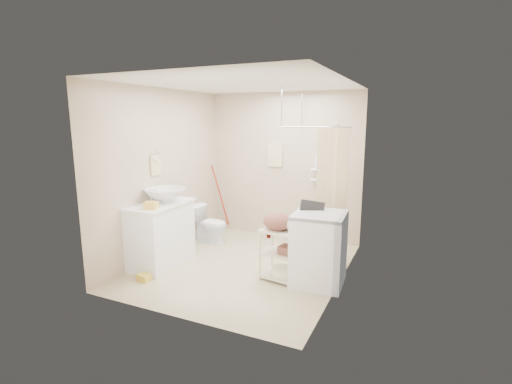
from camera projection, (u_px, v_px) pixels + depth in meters
The scene contains 23 objects.
floor at pixel (244, 266), 5.47m from camera, with size 3.20×3.20×0.00m, color #C2B792.
ceiling at pixel (243, 83), 4.97m from camera, with size 2.80×3.20×0.04m, color silver.
wall_back at pixel (283, 166), 6.65m from camera, with size 2.80×0.04×2.60m, color #C2AF97.
wall_front at pixel (174, 201), 3.79m from camera, with size 2.80×0.04×2.60m, color #C2AF97.
wall_left at pixel (164, 173), 5.79m from camera, with size 0.04×3.20×2.60m, color #C2AF97.
wall_right at pixel (343, 186), 4.65m from camera, with size 0.04×3.20×2.60m, color #C2AF97.
vanity at pixel (161, 234), 5.47m from camera, with size 0.59×1.06×0.93m, color white.
sink at pixel (165, 195), 5.43m from camera, with size 0.60×0.60×0.21m, color silver.
counter_basket at pixel (151, 205), 5.03m from camera, with size 0.18×0.14×0.10m, color gold.
floor_basket at pixel (144, 276), 4.96m from camera, with size 0.24×0.19×0.13m, color gold.
toilet at pixel (210, 224), 6.49m from camera, with size 0.37×0.64×0.66m, color white.
mop at pixel (220, 198), 7.22m from camera, with size 0.12×0.12×1.26m, color #A61D0B, non-canonical shape.
potted_plant_a at pixel (268, 229), 6.74m from camera, with size 0.17×0.11×0.31m, color brown.
potted_plant_b at pixel (292, 231), 6.62m from camera, with size 0.19×0.15×0.34m, color brown.
hanging_towel at pixel (275, 155), 6.65m from camera, with size 0.28×0.03×0.42m, color beige.
towel_ring at pixel (156, 164), 5.57m from camera, with size 0.04×0.22×0.34m, color #D9C789, non-canonical shape.
tp_holder at pixel (169, 209), 5.93m from camera, with size 0.08×0.12×0.14m, color white, non-canonical shape.
shower at pixel (321, 189), 5.86m from camera, with size 1.10×1.10×2.10m, color white, non-canonical shape.
shampoo_bottle_a at pixel (317, 160), 6.27m from camera, with size 0.10×0.10×0.27m, color silver.
shampoo_bottle_b at pixel (322, 163), 6.24m from camera, with size 0.08×0.08×0.18m, color #4662A5.
washing_machine at pixel (319, 248), 4.82m from camera, with size 0.65×0.67×0.95m, color silver.
laundry_rack at pixel (284, 251), 4.91m from camera, with size 0.61×0.36×0.84m, color beige, non-canonical shape.
ironing_board at pixel (308, 241), 4.85m from camera, with size 0.32×0.09×1.12m, color black, non-canonical shape.
Camera 1 is at (2.31, -4.62, 2.12)m, focal length 26.00 mm.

